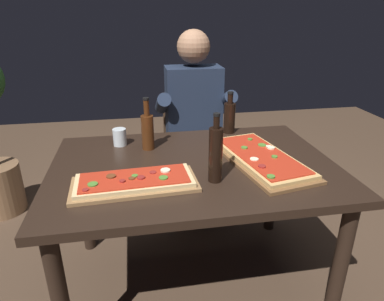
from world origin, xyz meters
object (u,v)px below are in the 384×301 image
pizza_rectangular_left (261,158)px  oil_bottle_amber (229,116)px  seated_diner (194,118)px  vinegar_bottle_green (148,130)px  dining_table (194,181)px  wine_bottle_dark (216,154)px  diner_chair (192,145)px  tumbler_near_camera (120,137)px  pizza_rectangular_front (135,182)px

pizza_rectangular_left → oil_bottle_amber: oil_bottle_amber is taller
seated_diner → oil_bottle_amber: bearing=-63.9°
seated_diner → vinegar_bottle_green: bearing=-124.8°
oil_bottle_amber → dining_table: bearing=-125.7°
wine_bottle_dark → diner_chair: 1.12m
pizza_rectangular_left → tumbler_near_camera: 0.78m
wine_bottle_dark → vinegar_bottle_green: (-0.27, 0.43, -0.02)m
tumbler_near_camera → diner_chair: (0.50, 0.54, -0.30)m
dining_table → vinegar_bottle_green: bearing=132.0°
tumbler_near_camera → seated_diner: bearing=39.9°
pizza_rectangular_left → seated_diner: bearing=104.4°
diner_chair → dining_table: bearing=-99.1°
oil_bottle_amber → seated_diner: (-0.16, 0.32, -0.10)m
oil_bottle_amber → pizza_rectangular_left: bearing=-84.9°
diner_chair → pizza_rectangular_front: bearing=-112.5°
dining_table → oil_bottle_amber: 0.55m
tumbler_near_camera → pizza_rectangular_front: bearing=-81.7°
diner_chair → seated_diner: (0.00, -0.12, 0.26)m
dining_table → seated_diner: seated_diner is taller
pizza_rectangular_front → diner_chair: 1.16m
pizza_rectangular_left → oil_bottle_amber: 0.46m
wine_bottle_dark → tumbler_near_camera: bearing=130.1°
vinegar_bottle_green → diner_chair: vinegar_bottle_green is taller
oil_bottle_amber → seated_diner: bearing=116.1°
wine_bottle_dark → tumbler_near_camera: (-0.43, 0.51, -0.08)m
dining_table → seated_diner: 0.75m
dining_table → wine_bottle_dark: 0.30m
dining_table → pizza_rectangular_front: 0.36m
oil_bottle_amber → diner_chair: size_ratio=0.29×
wine_bottle_dark → dining_table: bearing=107.9°
dining_table → diner_chair: 0.88m
pizza_rectangular_front → tumbler_near_camera: (-0.07, 0.50, 0.03)m
diner_chair → seated_diner: size_ratio=0.65×
pizza_rectangular_front → wine_bottle_dark: (0.35, -0.01, 0.11)m
vinegar_bottle_green → tumbler_near_camera: vinegar_bottle_green is taller
dining_table → wine_bottle_dark: bearing=-72.1°
dining_table → oil_bottle_amber: (0.30, 0.41, 0.20)m
dining_table → seated_diner: (0.14, 0.74, 0.10)m
diner_chair → pizza_rectangular_left: bearing=-77.4°
seated_diner → diner_chair: bearing=90.0°
wine_bottle_dark → oil_bottle_amber: (0.23, 0.60, -0.03)m
pizza_rectangular_left → wine_bottle_dark: 0.34m
pizza_rectangular_front → oil_bottle_amber: 0.84m
wine_bottle_dark → diner_chair: bearing=85.9°
vinegar_bottle_green → seated_diner: bearing=55.2°
tumbler_near_camera → diner_chair: bearing=47.1°
oil_bottle_amber → vinegar_bottle_green: (-0.51, -0.18, 0.00)m
pizza_rectangular_left → vinegar_bottle_green: (-0.55, 0.27, 0.09)m
wine_bottle_dark → oil_bottle_amber: bearing=68.8°
seated_diner → pizza_rectangular_left: bearing=-75.6°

